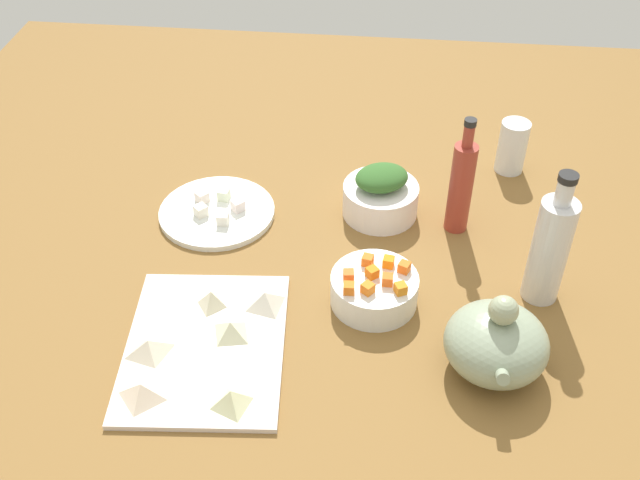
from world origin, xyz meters
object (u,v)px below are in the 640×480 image
(teapot, at_px, (496,343))
(bottle_1, at_px, (550,248))
(cutting_board, at_px, (205,346))
(bottle_0, at_px, (461,185))
(bowl_greens, at_px, (380,200))
(bowl_carrots, at_px, (374,290))
(drinking_glass_0, at_px, (512,147))
(plate_tofu, at_px, (217,212))

(teapot, relative_size, bottle_1, 0.69)
(cutting_board, height_order, bottle_0, bottle_0)
(bowl_greens, distance_m, bowl_carrots, 0.25)
(bowl_carrots, relative_size, teapot, 0.85)
(teapot, bearing_deg, bowl_carrots, -123.55)
(cutting_board, distance_m, teapot, 0.46)
(bowl_greens, height_order, teapot, teapot)
(bowl_carrots, height_order, drinking_glass_0, drinking_glass_0)
(bowl_carrots, distance_m, drinking_glass_0, 0.51)
(bowl_carrots, xyz_separation_m, teapot, (0.13, 0.19, 0.03))
(bowl_carrots, relative_size, bottle_0, 0.62)
(cutting_board, distance_m, bowl_greens, 0.47)
(plate_tofu, distance_m, teapot, 0.62)
(cutting_board, xyz_separation_m, bottle_1, (-0.18, 0.55, 0.10))
(bowl_greens, xyz_separation_m, bowl_carrots, (0.25, 0.00, -0.00))
(drinking_glass_0, bearing_deg, cutting_board, -43.25)
(bowl_greens, xyz_separation_m, bottle_1, (0.20, 0.29, 0.07))
(bottle_0, height_order, bottle_1, bottle_1)
(bowl_carrots, height_order, bottle_0, bottle_0)
(plate_tofu, distance_m, bowl_greens, 0.32)
(bowl_greens, bearing_deg, bowl_carrots, 0.11)
(plate_tofu, bearing_deg, drinking_glass_0, 110.50)
(cutting_board, xyz_separation_m, bowl_greens, (-0.39, 0.27, 0.03))
(bottle_0, bearing_deg, cutting_board, -49.19)
(teapot, bearing_deg, bottle_0, -172.51)
(plate_tofu, bearing_deg, cutting_board, 8.84)
(cutting_board, height_order, drinking_glass_0, drinking_glass_0)
(cutting_board, distance_m, bottle_1, 0.59)
(cutting_board, relative_size, bottle_1, 1.28)
(cutting_board, bearing_deg, bottle_0, 130.81)
(bowl_carrots, bearing_deg, teapot, 56.45)
(cutting_board, height_order, bottle_1, bottle_1)
(teapot, height_order, bottle_1, bottle_1)
(plate_tofu, distance_m, bowl_carrots, 0.38)
(plate_tofu, xyz_separation_m, bowl_carrots, (0.21, 0.32, 0.02))
(bowl_carrots, relative_size, bottle_1, 0.59)
(plate_tofu, height_order, bowl_greens, bowl_greens)
(bowl_greens, bearing_deg, plate_tofu, -83.07)
(cutting_board, bearing_deg, plate_tofu, -171.16)
(plate_tofu, bearing_deg, bowl_greens, 96.93)
(cutting_board, bearing_deg, drinking_glass_0, 136.75)
(bottle_0, bearing_deg, bowl_greens, -100.91)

